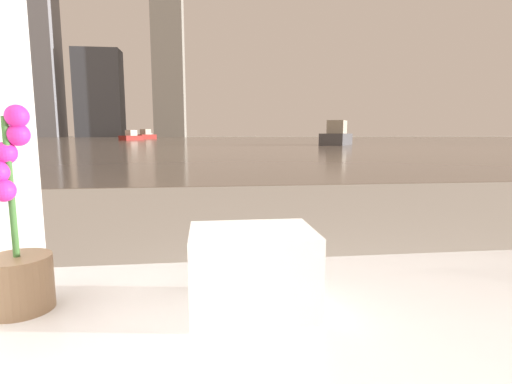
{
  "coord_description": "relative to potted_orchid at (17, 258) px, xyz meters",
  "views": [
    {
      "loc": [
        -0.19,
        0.09,
        0.91
      ],
      "look_at": [
        0.08,
        2.26,
        0.59
      ],
      "focal_mm": 28.0,
      "sensor_mm": 36.0,
      "label": 1
    }
  ],
  "objects": [
    {
      "name": "harbor_boat_0",
      "position": [
        10.9,
        30.85,
        0.03
      ],
      "size": [
        4.08,
        5.47,
        1.97
      ],
      "color": "#4C4C51",
      "rests_on": "harbor_water"
    },
    {
      "name": "towel_stack",
      "position": [
        0.45,
        -0.05,
        -0.02
      ],
      "size": [
        0.24,
        0.18,
        0.16
      ],
      "color": "white",
      "rests_on": "bathtub"
    },
    {
      "name": "harbor_water",
      "position": [
        0.55,
        61.11,
        -0.67
      ],
      "size": [
        180.0,
        110.0,
        0.01
      ],
      "color": "gray",
      "rests_on": "ground_plane"
    },
    {
      "name": "harbor_boat_2",
      "position": [
        -9.97,
        75.26,
        -0.32
      ],
      "size": [
        2.11,
        2.71,
        0.98
      ],
      "color": "#335647",
      "rests_on": "harbor_water"
    },
    {
      "name": "harbor_boat_1",
      "position": [
        -9.88,
        56.3,
        -0.17
      ],
      "size": [
        2.9,
        3.88,
        1.39
      ],
      "color": "maroon",
      "rests_on": "harbor_water"
    },
    {
      "name": "potted_orchid",
      "position": [
        0.0,
        0.0,
        0.0
      ],
      "size": [
        0.12,
        0.12,
        0.4
      ],
      "color": "#8C6B4C",
      "rests_on": "bathtub"
    },
    {
      "name": "skyline_tower_1",
      "position": [
        -28.91,
        117.11,
        11.2
      ],
      "size": [
        12.35,
        7.02,
        23.76
      ],
      "color": "#4C515B",
      "rests_on": "ground_plane"
    },
    {
      "name": "skyline_tower_2",
      "position": [
        -9.64,
        117.11,
        31.48
      ],
      "size": [
        8.23,
        12.37,
        64.3
      ],
      "color": "gray",
      "rests_on": "ground_plane"
    },
    {
      "name": "skyline_tower_0",
      "position": [
        -45.56,
        117.11,
        24.34
      ],
      "size": [
        12.47,
        8.97,
        50.03
      ],
      "color": "slate",
      "rests_on": "ground_plane"
    },
    {
      "name": "harbor_boat_4",
      "position": [
        -9.79,
        68.9,
        -0.08
      ],
      "size": [
        3.25,
        4.64,
        1.66
      ],
      "color": "maroon",
      "rests_on": "harbor_water"
    }
  ]
}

